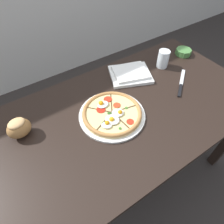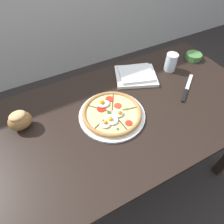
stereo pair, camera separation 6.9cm
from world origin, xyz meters
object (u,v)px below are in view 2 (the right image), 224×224
(knife_main, at_px, (187,88))
(dining_table, at_px, (128,122))
(ramekin_bowl, at_px, (194,56))
(bread_piece_near, at_px, (20,120))
(pizza, at_px, (112,114))
(napkin_folded, at_px, (136,75))
(water_glass, at_px, (171,63))

(knife_main, bearing_deg, dining_table, 141.08)
(ramekin_bowl, distance_m, bread_piece_near, 1.15)
(pizza, xyz_separation_m, napkin_folded, (0.28, 0.21, -0.00))
(pizza, height_order, ramekin_bowl, pizza)
(pizza, distance_m, knife_main, 0.49)
(napkin_folded, height_order, bread_piece_near, bread_piece_near)
(pizza, relative_size, ramekin_bowl, 3.12)
(pizza, bearing_deg, dining_table, -3.69)
(bread_piece_near, xyz_separation_m, water_glass, (0.93, 0.04, -0.00))
(napkin_folded, distance_m, bread_piece_near, 0.70)
(pizza, height_order, water_glass, water_glass)
(pizza, distance_m, water_glass, 0.54)
(dining_table, xyz_separation_m, ramekin_bowl, (0.63, 0.20, 0.12))
(water_glass, bearing_deg, knife_main, -96.29)
(bread_piece_near, bearing_deg, napkin_folded, 5.68)
(dining_table, distance_m, water_glass, 0.48)
(dining_table, bearing_deg, knife_main, -1.75)
(napkin_folded, relative_size, water_glass, 2.74)
(dining_table, bearing_deg, bread_piece_near, 164.14)
(dining_table, xyz_separation_m, pizza, (-0.10, 0.01, 0.12))
(knife_main, relative_size, water_glass, 1.95)
(dining_table, distance_m, napkin_folded, 0.31)
(napkin_folded, bearing_deg, bread_piece_near, -174.32)
(ramekin_bowl, xyz_separation_m, knife_main, (-0.24, -0.21, -0.02))
(knife_main, height_order, water_glass, water_glass)
(napkin_folded, xyz_separation_m, knife_main, (0.21, -0.23, -0.01))
(dining_table, bearing_deg, pizza, 176.31)
(napkin_folded, xyz_separation_m, water_glass, (0.23, -0.03, 0.03))
(water_glass, bearing_deg, ramekin_bowl, 5.22)
(ramekin_bowl, relative_size, water_glass, 0.98)
(pizza, relative_size, water_glass, 3.06)
(dining_table, height_order, bread_piece_near, bread_piece_near)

